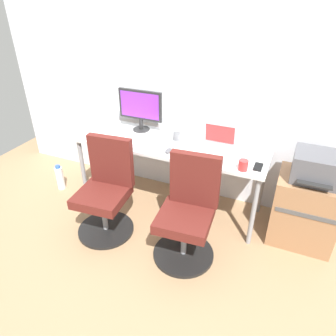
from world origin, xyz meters
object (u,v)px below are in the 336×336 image
(coffee_mug, at_px, (243,165))
(printer, at_px, (317,167))
(side_cabinet, at_px, (305,209))
(open_laptop, at_px, (217,143))
(desktop_monitor, at_px, (140,107))
(water_bottle_on_floor, at_px, (60,178))
(office_chair_right, at_px, (188,214))
(office_chair_left, at_px, (106,192))

(coffee_mug, bearing_deg, printer, 23.09)
(side_cabinet, relative_size, open_laptop, 2.15)
(printer, xyz_separation_m, desktop_monitor, (-1.74, 0.17, 0.22))
(water_bottle_on_floor, distance_m, open_laptop, 1.90)
(office_chair_right, height_order, side_cabinet, office_chair_right)
(water_bottle_on_floor, relative_size, open_laptop, 1.00)
(open_laptop, relative_size, coffee_mug, 3.37)
(office_chair_right, bearing_deg, water_bottle_on_floor, 168.16)
(side_cabinet, distance_m, desktop_monitor, 1.87)
(printer, distance_m, coffee_mug, 0.61)
(water_bottle_on_floor, height_order, desktop_monitor, desktop_monitor)
(side_cabinet, distance_m, coffee_mug, 0.77)
(office_chair_left, distance_m, office_chair_right, 0.81)
(desktop_monitor, relative_size, open_laptop, 1.55)
(printer, height_order, water_bottle_on_floor, printer)
(office_chair_left, bearing_deg, open_laptop, 36.75)
(office_chair_left, xyz_separation_m, side_cabinet, (1.73, 0.59, -0.09))
(desktop_monitor, bearing_deg, office_chair_left, -89.75)
(office_chair_left, relative_size, desktop_monitor, 1.96)
(coffee_mug, bearing_deg, side_cabinet, 23.18)
(office_chair_left, xyz_separation_m, open_laptop, (0.86, 0.64, 0.38))
(desktop_monitor, bearing_deg, side_cabinet, -5.42)
(printer, xyz_separation_m, open_laptop, (-0.87, 0.06, 0.02))
(office_chair_left, relative_size, coffee_mug, 10.22)
(office_chair_left, height_order, desktop_monitor, desktop_monitor)
(water_bottle_on_floor, relative_size, desktop_monitor, 0.65)
(office_chair_right, height_order, coffee_mug, office_chair_right)
(office_chair_right, height_order, open_laptop, open_laptop)
(office_chair_right, distance_m, desktop_monitor, 1.25)
(water_bottle_on_floor, bearing_deg, printer, 4.91)
(office_chair_left, bearing_deg, side_cabinet, 18.71)
(office_chair_left, bearing_deg, water_bottle_on_floor, 158.24)
(desktop_monitor, bearing_deg, coffee_mug, -19.16)
(printer, height_order, coffee_mug, printer)
(office_chair_right, distance_m, printer, 1.15)
(office_chair_right, relative_size, water_bottle_on_floor, 3.03)
(side_cabinet, distance_m, open_laptop, 0.99)
(office_chair_right, bearing_deg, side_cabinet, 32.58)
(office_chair_left, bearing_deg, printer, 18.68)
(printer, bearing_deg, open_laptop, 176.24)
(printer, bearing_deg, side_cabinet, 90.00)
(side_cabinet, relative_size, desktop_monitor, 1.39)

